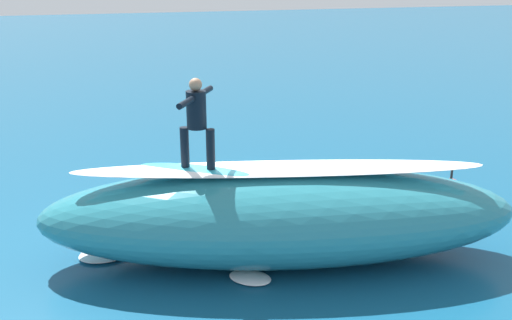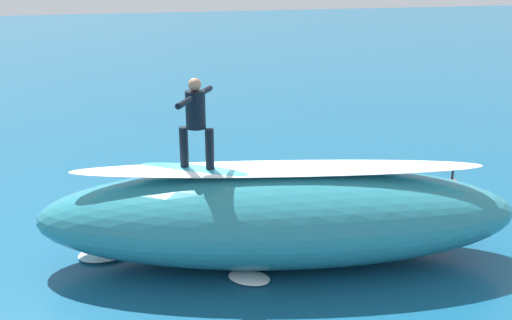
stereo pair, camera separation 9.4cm
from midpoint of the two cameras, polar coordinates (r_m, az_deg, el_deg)
ground_plane at (r=12.80m, az=-2.12°, el=-6.28°), size 120.00×120.00×0.00m
wave_crest at (r=11.02m, az=2.43°, el=-5.44°), size 9.28×4.51×1.79m
wave_foam_lip at (r=10.67m, az=2.50°, el=-0.85°), size 7.60×2.55×0.08m
surfboard_riding at (r=10.64m, az=-5.46°, el=-0.95°), size 2.20×1.59×0.09m
surfer_riding at (r=10.35m, az=-5.63°, el=4.24°), size 0.88×1.38×1.63m
surfboard_paddling at (r=14.95m, az=4.25°, el=-2.46°), size 0.67×2.39×0.06m
surfer_paddling at (r=14.78m, az=4.44°, el=-2.05°), size 0.34×1.64×0.29m
buoy_marker at (r=14.62m, az=18.59°, el=-2.82°), size 0.57×0.57×0.96m
foam_patch_near at (r=12.94m, az=14.67°, el=-6.29°), size 0.80×0.72×0.14m
foam_patch_mid at (r=11.85m, az=-14.20°, el=-8.77°), size 1.11×0.85×0.09m
foam_patch_far at (r=10.65m, az=-0.43°, el=-11.36°), size 0.94×0.89×0.12m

